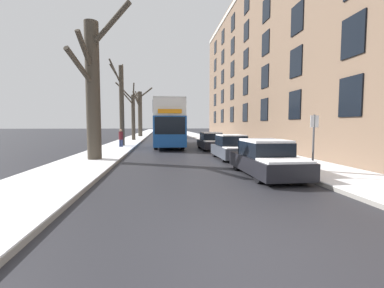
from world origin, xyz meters
TOP-DOWN VIEW (x-y plane):
  - ground_plane at (0.00, 0.00)m, footprint 320.00×320.00m
  - sidewalk_left at (-5.38, 53.00)m, footprint 3.20×130.00m
  - sidewalk_right at (5.38, 53.00)m, footprint 3.20×130.00m
  - terrace_facade_right at (11.47, 21.13)m, footprint 9.10×38.11m
  - bare_tree_left_0 at (-5.12, 10.79)m, footprint 3.14×3.65m
  - bare_tree_left_1 at (-5.05, 20.53)m, footprint 1.33×2.99m
  - bare_tree_left_2 at (-5.02, 29.95)m, footprint 2.63×3.29m
  - bare_tree_left_3 at (-4.95, 40.79)m, footprint 3.40×4.24m
  - double_decker_bus at (-0.78, 20.79)m, footprint 2.59×10.54m
  - parked_car_0 at (2.72, 5.96)m, footprint 1.82×4.33m
  - parked_car_1 at (2.72, 11.07)m, footprint 1.74×3.94m
  - parked_car_2 at (2.72, 17.26)m, footprint 1.81×4.19m
  - oncoming_van at (-1.42, 39.02)m, footprint 2.09×5.10m
  - pedestrian_left_sidewalk at (-4.92, 19.02)m, footprint 0.37×0.37m
  - street_sign_post at (4.08, 4.91)m, footprint 0.32×0.07m

SIDE VIEW (x-z plane):
  - ground_plane at x=0.00m, z-range 0.00..0.00m
  - sidewalk_left at x=-5.38m, z-range 0.00..0.16m
  - sidewalk_right at x=5.38m, z-range 0.00..0.16m
  - parked_car_2 at x=2.72m, z-range -0.06..1.39m
  - parked_car_0 at x=2.72m, z-range -0.06..1.39m
  - parked_car_1 at x=2.72m, z-range -0.06..1.40m
  - pedestrian_left_sidewalk at x=-4.92m, z-range 0.08..1.78m
  - oncoming_van at x=-1.42m, z-range 0.10..2.54m
  - street_sign_post at x=4.08m, z-range 0.18..2.60m
  - double_decker_bus at x=-0.78m, z-range 0.28..4.48m
  - bare_tree_left_2 at x=-5.02m, z-range -0.15..7.10m
  - bare_tree_left_1 at x=-5.05m, z-range 0.04..8.06m
  - bare_tree_left_0 at x=-5.12m, z-range 0.17..8.23m
  - bare_tree_left_3 at x=-4.95m, z-range 0.14..8.49m
  - terrace_facade_right at x=11.47m, z-range 0.00..16.53m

